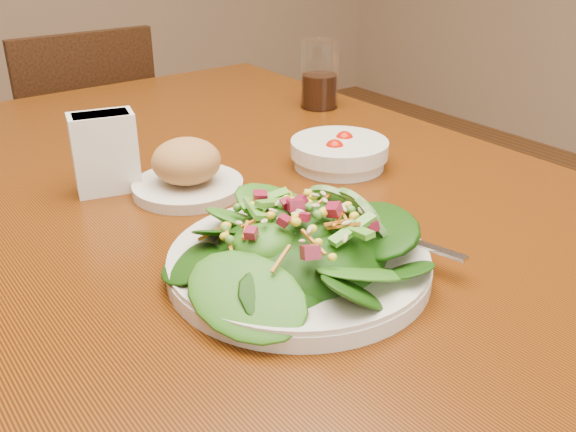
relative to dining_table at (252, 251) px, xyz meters
The scene contains 7 objects.
dining_table is the anchor object (origin of this frame).
chair_far 1.05m from the dining_table, 84.51° to the left, with size 0.40×0.40×0.83m.
salad_plate 0.27m from the dining_table, 108.12° to the right, with size 0.30×0.29×0.09m.
bread_plate 0.16m from the dining_table, 148.27° to the left, with size 0.16×0.16×0.08m.
tomato_bowl 0.21m from the dining_table, ahead, with size 0.15×0.15×0.05m.
drinking_glass 0.47m from the dining_table, 37.85° to the left, with size 0.08×0.08×0.13m.
napkin_holder 0.26m from the dining_table, 143.60° to the left, with size 0.10×0.07×0.11m.
Camera 1 is at (-0.46, -0.72, 1.12)m, focal length 40.00 mm.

